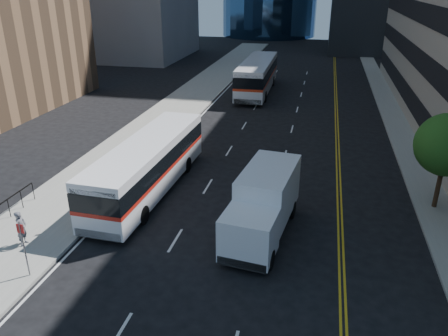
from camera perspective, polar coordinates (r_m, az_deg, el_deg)
name	(u,v)px	position (r m, az deg, el deg)	size (l,w,h in m)	color
ground	(240,277)	(18.58, 2.14, -13.99)	(160.00, 160.00, 0.00)	black
sidewalk_west	(183,105)	(43.13, -5.41, 8.23)	(5.00, 90.00, 0.15)	gray
sidewalk_east	(393,118)	(41.58, 21.26, 6.16)	(2.00, 90.00, 0.15)	gray
street_tree	(447,145)	(24.63, 27.13, 2.69)	(3.20, 3.20, 5.10)	#332114
bus_front	(148,165)	(25.05, -9.84, 0.45)	(2.97, 11.84, 3.03)	white
bus_rear	(257,75)	(47.97, 4.38, 12.00)	(3.08, 13.25, 3.41)	silver
box_truck	(263,204)	(20.51, 5.16, -4.73)	(2.98, 6.71, 3.10)	white
pedestrian	(21,228)	(21.82, -24.94, -7.14)	(0.61, 0.40, 1.68)	slate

